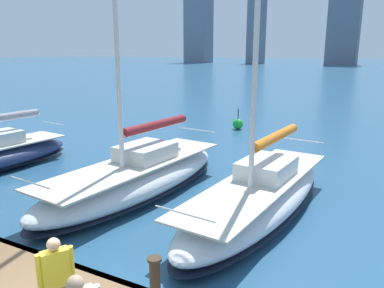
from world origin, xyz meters
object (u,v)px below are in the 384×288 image
(person_yellow_shirt, at_px, (56,274))
(sailboat_orange, at_px, (259,194))
(sailboat_maroon, at_px, (137,176))
(channel_buoy, at_px, (238,124))
(mooring_post, at_px, (155,279))

(person_yellow_shirt, bearing_deg, sailboat_orange, -99.40)
(person_yellow_shirt, bearing_deg, sailboat_maroon, -64.07)
(sailboat_maroon, distance_m, channel_buoy, 12.88)
(mooring_post, relative_size, channel_buoy, 0.65)
(mooring_post, bearing_deg, channel_buoy, -73.74)
(sailboat_orange, xyz_separation_m, mooring_post, (0.10, 5.89, 0.40))
(person_yellow_shirt, relative_size, mooring_post, 1.77)
(sailboat_orange, relative_size, mooring_post, 13.22)
(sailboat_maroon, bearing_deg, mooring_post, 128.49)
(sailboat_orange, xyz_separation_m, sailboat_maroon, (4.43, 0.44, 0.04))
(mooring_post, bearing_deg, sailboat_orange, -90.93)
(person_yellow_shirt, height_order, mooring_post, person_yellow_shirt)
(sailboat_maroon, height_order, person_yellow_shirt, sailboat_maroon)
(channel_buoy, bearing_deg, person_yellow_shirt, 102.28)
(sailboat_orange, height_order, sailboat_maroon, sailboat_maroon)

